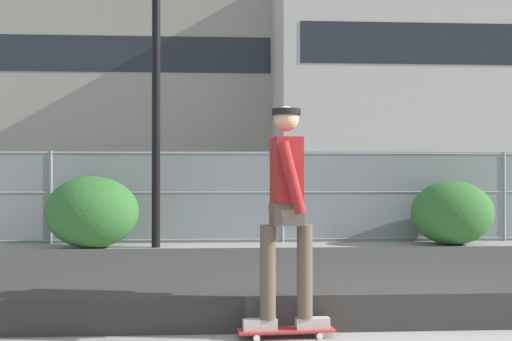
% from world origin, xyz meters
% --- Properties ---
extents(gravel_berm, '(11.00, 3.88, 0.32)m').
position_xyz_m(gravel_berm, '(0.00, 2.61, 0.16)').
color(gravel_berm, '#33302D').
rests_on(gravel_berm, ground_plane).
extents(skateboard, '(0.81, 0.25, 0.07)m').
position_xyz_m(skateboard, '(-0.83, 0.52, 0.06)').
color(skateboard, '#B22D2D').
rests_on(skateboard, ground_plane).
extents(skater, '(0.73, 0.59, 1.84)m').
position_xyz_m(skater, '(-0.83, 0.52, 1.13)').
color(skater, '#B2ADA8').
rests_on(skater, skateboard).
extents(chain_fence, '(18.63, 0.06, 1.85)m').
position_xyz_m(chain_fence, '(0.00, 8.62, 0.93)').
color(chain_fence, gray).
rests_on(chain_fence, ground_plane).
extents(street_lamp, '(0.44, 0.44, 6.32)m').
position_xyz_m(street_lamp, '(-2.50, 7.77, 3.97)').
color(street_lamp, black).
rests_on(street_lamp, ground_plane).
extents(parked_car_near, '(4.50, 2.15, 1.66)m').
position_xyz_m(parked_car_near, '(-2.66, 11.65, 0.84)').
color(parked_car_near, maroon).
rests_on(parked_car_near, ground_plane).
extents(parked_car_mid, '(4.53, 2.21, 1.66)m').
position_xyz_m(parked_car_mid, '(2.66, 12.01, 0.84)').
color(parked_car_mid, silver).
rests_on(parked_car_mid, ground_plane).
extents(library_building, '(25.26, 12.88, 15.86)m').
position_xyz_m(library_building, '(-8.97, 48.13, 7.93)').
color(library_building, gray).
rests_on(library_building, ground_plane).
extents(office_block, '(24.66, 12.43, 15.12)m').
position_xyz_m(office_block, '(15.14, 40.73, 7.56)').
color(office_block, '#B2AFA8').
rests_on(office_block, ground_plane).
extents(shrub_left, '(1.74, 1.42, 1.34)m').
position_xyz_m(shrub_left, '(-3.67, 7.71, 0.67)').
color(shrub_left, '#336B2D').
rests_on(shrub_left, ground_plane).
extents(shrub_center, '(1.62, 1.33, 1.25)m').
position_xyz_m(shrub_center, '(3.26, 7.88, 0.63)').
color(shrub_center, '#336B2D').
rests_on(shrub_center, ground_plane).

